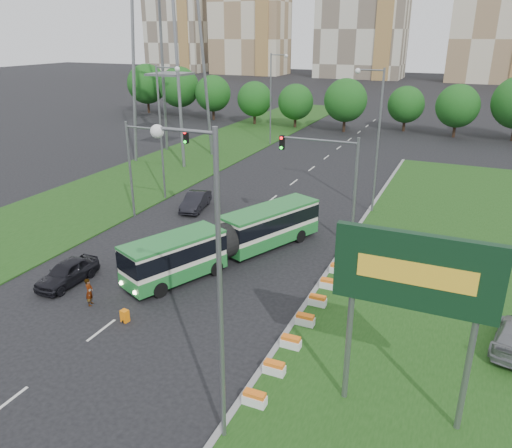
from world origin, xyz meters
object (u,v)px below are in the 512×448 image
at_px(traffic_mast_left, 145,156).
at_px(car_left_near, 67,273).
at_px(pedestrian, 89,292).
at_px(traffic_mast_median, 333,173).
at_px(car_left_far, 196,201).
at_px(articulated_bus, 227,238).
at_px(billboard, 415,280).
at_px(shopping_trolley, 125,316).

xyz_separation_m(traffic_mast_left, car_left_near, (2.03, -11.64, -4.61)).
height_order(traffic_mast_left, pedestrian, traffic_mast_left).
relative_size(traffic_mast_left, pedestrian, 4.83).
height_order(traffic_mast_median, pedestrian, traffic_mast_median).
height_order(car_left_near, car_left_far, car_left_far).
xyz_separation_m(traffic_mast_median, traffic_mast_left, (-15.16, -1.00, 0.00)).
height_order(traffic_mast_median, traffic_mast_left, same).
height_order(articulated_bus, car_left_near, articulated_bus).
xyz_separation_m(billboard, traffic_mast_median, (-7.47, 16.00, -0.81)).
height_order(traffic_mast_median, car_left_far, traffic_mast_median).
bearing_deg(pedestrian, car_left_far, -14.11).
distance_m(car_left_near, car_left_far, 15.25).
relative_size(traffic_mast_left, articulated_bus, 0.52).
relative_size(traffic_mast_median, car_left_near, 1.83).
bearing_deg(traffic_mast_median, articulated_bus, -135.87).
distance_m(car_left_far, shopping_trolley, 18.31).
height_order(billboard, articulated_bus, billboard).
bearing_deg(traffic_mast_left, car_left_near, -80.09).
bearing_deg(car_left_far, articulated_bus, -60.49).
relative_size(billboard, pedestrian, 4.83).
height_order(traffic_mast_median, shopping_trolley, traffic_mast_median).
bearing_deg(car_left_far, car_left_near, -102.98).
height_order(traffic_mast_median, articulated_bus, traffic_mast_median).
xyz_separation_m(car_left_near, shopping_trolley, (5.97, -2.16, -0.40)).
distance_m(billboard, articulated_bus, 17.44).
bearing_deg(shopping_trolley, traffic_mast_left, 129.55).
bearing_deg(car_left_near, shopping_trolley, -19.20).
relative_size(car_left_far, shopping_trolley, 6.67).
bearing_deg(billboard, car_left_far, 137.53).
relative_size(car_left_near, car_left_far, 0.96).
bearing_deg(traffic_mast_median, traffic_mast_left, -176.23).
xyz_separation_m(car_left_far, shopping_trolley, (5.70, -17.40, -0.41)).
height_order(articulated_bus, car_left_far, articulated_bus).
distance_m(car_left_near, pedestrian, 3.40).
distance_m(articulated_bus, car_left_near, 10.34).
xyz_separation_m(billboard, car_left_far, (-20.33, 18.61, -5.41)).
distance_m(billboard, car_left_near, 21.56).
relative_size(traffic_mast_median, shopping_trolley, 11.69).
distance_m(billboard, traffic_mast_left, 27.16).
bearing_deg(articulated_bus, car_left_near, -112.57).
height_order(articulated_bus, pedestrian, articulated_bus).
relative_size(articulated_bus, shopping_trolley, 22.56).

